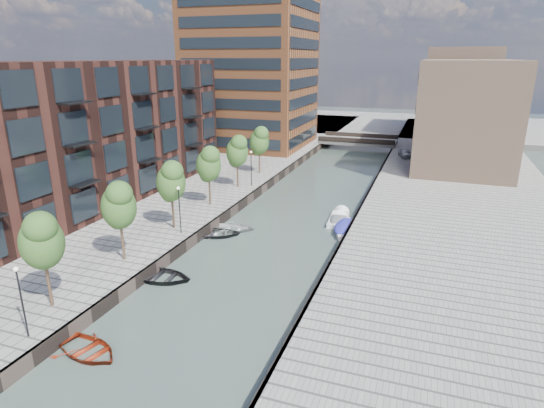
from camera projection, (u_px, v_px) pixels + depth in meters
The scene contains 27 objects.
water at pixel (311, 200), 51.17m from camera, with size 300.00×300.00×0.00m, color #38473F.
quay_left at pixel (58, 170), 62.51m from camera, with size 60.00×140.00×1.00m, color gray.
quay_right at pixel (464, 211), 45.91m from camera, with size 20.00×140.00×1.00m, color gray.
quay_wall_left at pixel (260, 191), 52.96m from camera, with size 0.25×140.00×1.00m, color #332823.
quay_wall_right at pixel (366, 201), 49.07m from camera, with size 0.25×140.00×1.00m, color #332823.
far_closure at pixel (378, 125), 104.78m from camera, with size 80.00×40.00×1.00m, color gray.
apartment_block at pixel (97, 133), 46.13m from camera, with size 8.00×38.00×14.00m, color black.
tower at pixel (252, 53), 74.07m from camera, with size 18.00×18.00×30.00m, color brown.
tan_block_near at pixel (464, 112), 63.31m from camera, with size 12.00×25.00×14.00m, color #8F6F58.
tan_block_far at pixel (459, 92), 86.30m from camera, with size 12.00×20.00×16.00m, color #8F6F58.
bridge at pixel (358, 141), 79.42m from camera, with size 13.00×6.00×1.30m.
tree_1 at pixel (41, 239), 26.26m from camera, with size 2.50×2.50×5.95m.
tree_2 at pixel (119, 204), 32.53m from camera, with size 2.50×2.50×5.95m.
tree_3 at pixel (171, 180), 38.81m from camera, with size 2.50×2.50×5.95m.
tree_4 at pixel (208, 163), 45.08m from camera, with size 2.50×2.50×5.95m.
tree_5 at pixel (237, 150), 51.35m from camera, with size 2.50×2.50×5.95m.
tree_6 at pixel (259, 140), 57.62m from camera, with size 2.50×2.50×5.95m.
lamp_0 at pixel (21, 295), 23.71m from camera, with size 0.24×0.24×4.12m.
lamp_1 at pixel (179, 205), 38.05m from camera, with size 0.24×0.24×4.12m.
lamp_2 at pixel (251, 165), 52.39m from camera, with size 0.24×0.24×4.12m.
sloop_1 at pixel (160, 280), 32.86m from camera, with size 3.47×4.86×1.01m, color black.
sloop_2 at pixel (88, 353), 24.69m from camera, with size 2.98×4.17×0.86m, color maroon.
sloop_3 at pixel (231, 230), 42.21m from camera, with size 3.14×4.39×0.91m, color #BDBCBB.
sloop_4 at pixel (216, 236), 40.93m from camera, with size 3.23×4.53×0.94m, color #242326.
motorboat_3 at pixel (343, 227), 42.49m from camera, with size 3.64×5.77×1.82m.
motorboat_4 at pixel (339, 218), 44.81m from camera, with size 1.97×4.89×1.59m.
car at pixel (405, 153), 68.16m from camera, with size 1.49×3.70×1.26m, color #B7BABC.
Camera 1 is at (12.26, -7.46, 15.34)m, focal length 30.00 mm.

